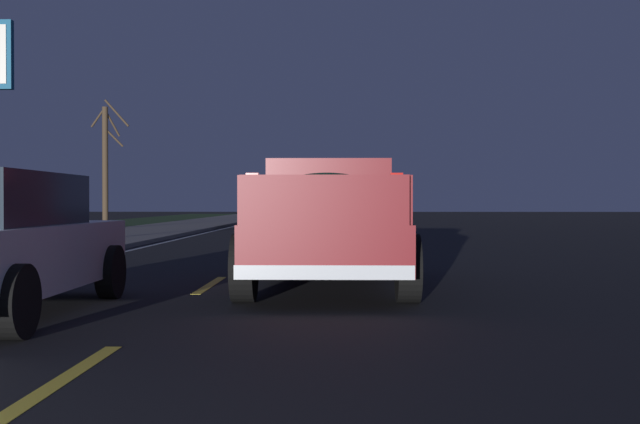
{
  "coord_description": "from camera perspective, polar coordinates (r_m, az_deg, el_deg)",
  "views": [
    {
      "loc": [
        -1.47,
        -1.9,
        1.23
      ],
      "look_at": [
        11.02,
        -1.6,
        1.07
      ],
      "focal_mm": 44.16,
      "sensor_mm": 36.0,
      "label": 1
    }
  ],
  "objects": [
    {
      "name": "ground",
      "position": [
        28.56,
        -2.46,
        -1.74
      ],
      "size": [
        144.0,
        144.0,
        0.0
      ],
      "primitive_type": "plane",
      "color": "black"
    },
    {
      "name": "pickup_truck",
      "position": [
        11.42,
        0.6,
        -0.51
      ],
      "size": [
        5.43,
        2.29,
        1.87
      ],
      "color": "maroon",
      "rests_on": "ground"
    },
    {
      "name": "bare_tree_far",
      "position": [
        39.27,
        -15.26,
        3.49
      ],
      "size": [
        0.63,
        1.9,
        6.18
      ],
      "color": "#423323",
      "rests_on": "ground"
    },
    {
      "name": "lane_markings",
      "position": [
        30.66,
        -6.99,
        -1.57
      ],
      "size": [
        108.0,
        3.54,
        0.01
      ],
      "color": "yellow",
      "rests_on": "ground"
    },
    {
      "name": "sidewalk_shoulder",
      "position": [
        29.49,
        -13.58,
        -1.57
      ],
      "size": [
        108.0,
        4.0,
        0.12
      ],
      "primitive_type": "cube",
      "color": "slate",
      "rests_on": "ground"
    },
    {
      "name": "sedan_black",
      "position": [
        38.19,
        -3.79,
        0.05
      ],
      "size": [
        4.44,
        2.08,
        1.54
      ],
      "color": "black",
      "rests_on": "ground"
    }
  ]
}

